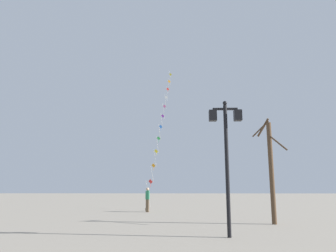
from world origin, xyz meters
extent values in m
plane|color=gray|center=(0.00, 20.00, 0.00)|extent=(160.00, 160.00, 0.00)
cylinder|color=black|center=(2.71, 9.14, 2.37)|extent=(0.14, 0.14, 4.73)
sphere|color=black|center=(2.71, 9.14, 4.81)|extent=(0.16, 0.16, 0.16)
cube|color=black|center=(2.71, 9.14, 4.58)|extent=(0.93, 0.08, 0.08)
cube|color=black|center=(2.25, 9.14, 4.33)|extent=(0.28, 0.28, 0.40)
cube|color=beige|center=(2.25, 9.14, 4.33)|extent=(0.19, 0.19, 0.30)
cube|color=black|center=(3.17, 9.14, 4.33)|extent=(0.28, 0.28, 0.40)
cube|color=beige|center=(3.17, 9.14, 4.33)|extent=(0.19, 0.19, 0.30)
cylinder|color=brown|center=(-1.57, 22.49, 0.09)|extent=(0.06, 0.06, 0.18)
cylinder|color=silver|center=(-1.47, 23.42, 1.19)|extent=(0.21, 1.88, 2.04)
cylinder|color=silver|center=(-1.31, 25.00, 2.91)|extent=(0.16, 1.31, 1.42)
cylinder|color=silver|center=(-1.17, 26.30, 4.32)|extent=(0.16, 1.31, 1.42)
cylinder|color=silver|center=(-1.04, 27.59, 5.73)|extent=(0.16, 1.31, 1.42)
cylinder|color=silver|center=(-0.91, 28.89, 7.14)|extent=(0.16, 1.31, 1.42)
cylinder|color=silver|center=(-0.77, 30.18, 8.55)|extent=(0.16, 1.31, 1.42)
cylinder|color=silver|center=(-0.64, 31.48, 9.96)|extent=(0.16, 1.31, 1.42)
cylinder|color=silver|center=(-0.50, 32.77, 11.36)|extent=(0.16, 1.31, 1.42)
cylinder|color=silver|center=(-0.37, 34.07, 12.77)|extent=(0.16, 1.31, 1.42)
cylinder|color=silver|center=(-0.23, 35.36, 14.18)|extent=(0.16, 1.31, 1.42)
cylinder|color=silver|center=(-0.10, 36.66, 15.59)|extent=(0.16, 1.31, 1.42)
cube|color=red|center=(-1.38, 24.35, 2.21)|extent=(0.37, 0.11, 0.38)
cylinder|color=red|center=(-1.38, 24.35, 1.92)|extent=(0.03, 0.05, 0.26)
cube|color=orange|center=(-1.24, 25.65, 3.62)|extent=(0.37, 0.14, 0.38)
cylinder|color=orange|center=(-1.24, 25.65, 3.33)|extent=(0.03, 0.05, 0.25)
cube|color=yellow|center=(-1.11, 26.94, 5.03)|extent=(0.38, 0.05, 0.38)
cylinder|color=yellow|center=(-1.11, 26.94, 4.75)|extent=(0.02, 0.05, 0.24)
cube|color=green|center=(-0.97, 28.24, 6.43)|extent=(0.38, 0.05, 0.38)
cylinder|color=green|center=(-0.97, 28.24, 6.13)|extent=(0.02, 0.03, 0.30)
cube|color=blue|center=(-0.84, 29.53, 7.84)|extent=(0.38, 0.02, 0.38)
cylinder|color=blue|center=(-0.84, 29.53, 7.56)|extent=(0.02, 0.05, 0.26)
cube|color=purple|center=(-0.70, 30.83, 9.25)|extent=(0.37, 0.12, 0.38)
cylinder|color=purple|center=(-0.70, 30.83, 8.96)|extent=(0.03, 0.05, 0.28)
cube|color=pink|center=(-0.57, 32.12, 10.66)|extent=(0.37, 0.11, 0.38)
cylinder|color=pink|center=(-0.57, 32.12, 10.39)|extent=(0.02, 0.03, 0.24)
cube|color=white|center=(-0.44, 33.42, 12.07)|extent=(0.38, 0.03, 0.38)
cylinder|color=white|center=(-0.44, 33.42, 11.81)|extent=(0.02, 0.04, 0.21)
cube|color=red|center=(-0.30, 34.72, 13.48)|extent=(0.38, 0.05, 0.38)
cylinder|color=red|center=(-0.30, 34.72, 13.20)|extent=(0.02, 0.03, 0.24)
cube|color=orange|center=(-0.17, 36.01, 14.89)|extent=(0.38, 0.05, 0.38)
cylinder|color=orange|center=(-0.17, 36.01, 14.58)|extent=(0.02, 0.05, 0.30)
cube|color=yellow|center=(-0.03, 37.31, 16.29)|extent=(0.38, 0.08, 0.38)
cylinder|color=yellow|center=(-0.03, 37.31, 16.02)|extent=(0.02, 0.03, 0.25)
cube|color=brown|center=(-1.29, 21.01, 0.45)|extent=(0.22, 0.31, 0.90)
cube|color=#26724C|center=(-1.29, 21.01, 1.18)|extent=(0.26, 0.39, 0.60)
sphere|color=tan|center=(-1.29, 21.01, 1.60)|extent=(0.22, 0.22, 0.22)
cylinder|color=#26724C|center=(-1.28, 21.23, 1.35)|extent=(0.11, 0.39, 0.50)
cylinder|color=#4C3826|center=(5.49, 13.37, 2.45)|extent=(0.23, 0.23, 4.91)
cylinder|color=#4C3826|center=(5.27, 13.64, 4.71)|extent=(0.55, 0.67, 0.88)
cylinder|color=#4C3826|center=(5.18, 13.78, 4.67)|extent=(0.70, 0.90, 0.72)
cylinder|color=#4C3826|center=(5.70, 12.78, 3.83)|extent=(0.52, 1.23, 0.91)
camera|label=1|loc=(0.96, -2.53, 1.69)|focal=34.24mm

